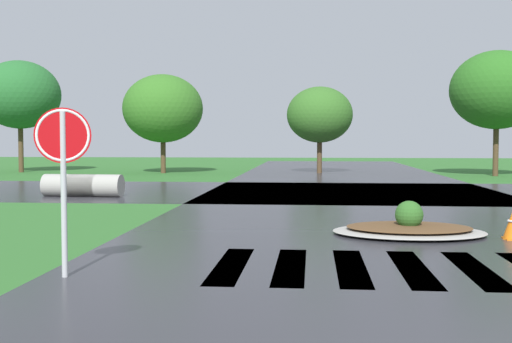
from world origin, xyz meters
TOP-DOWN VIEW (x-y plane):
  - asphalt_roadway at (0.00, 10.00)m, footprint 10.52×80.00m
  - asphalt_cross_road at (0.00, 18.51)m, footprint 90.00×9.46m
  - crosswalk_stripes at (0.00, 4.96)m, footprint 5.85×2.86m
  - stop_sign at (-4.88, 3.93)m, footprint 0.71×0.32m
  - median_island at (0.45, 8.33)m, footprint 3.03×2.18m
  - drainage_pipe_stack at (-9.06, 15.94)m, footprint 2.69×0.88m
  - background_treeline at (3.89, 30.25)m, footprint 47.39×6.75m

SIDE VIEW (x-z plane):
  - asphalt_roadway at x=0.00m, z-range 0.00..0.01m
  - asphalt_cross_road at x=0.00m, z-range 0.00..0.01m
  - crosswalk_stripes at x=0.00m, z-range 0.00..0.01m
  - median_island at x=0.45m, z-range -0.21..0.47m
  - drainage_pipe_stack at x=-9.06m, z-range 0.00..0.74m
  - stop_sign at x=-4.88m, z-range 0.56..2.90m
  - background_treeline at x=3.89m, z-range 0.63..7.03m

